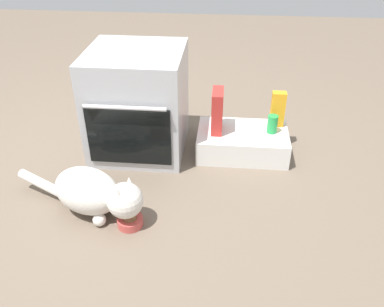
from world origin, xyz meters
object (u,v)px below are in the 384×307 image
(pantry_cabinet, at_px, (242,142))
(cereal_box, at_px, (217,111))
(food_bowl, at_px, (130,221))
(juice_carton, at_px, (278,109))
(soda_can, at_px, (272,124))
(cat, at_px, (94,193))
(oven, at_px, (138,102))

(pantry_cabinet, xyz_separation_m, cereal_box, (-0.17, 0.00, 0.22))
(food_bowl, bearing_deg, juice_carton, 47.00)
(juice_carton, xyz_separation_m, cereal_box, (-0.40, -0.10, 0.02))
(juice_carton, xyz_separation_m, soda_can, (-0.04, -0.10, -0.06))
(food_bowl, relative_size, juice_carton, 0.57)
(pantry_cabinet, distance_m, cat, 1.06)
(cat, height_order, cereal_box, cereal_box)
(pantry_cabinet, bearing_deg, food_bowl, -127.68)
(cereal_box, bearing_deg, soda_can, 0.66)
(pantry_cabinet, relative_size, food_bowl, 4.31)
(food_bowl, height_order, juice_carton, juice_carton)
(food_bowl, bearing_deg, cat, 159.68)
(food_bowl, xyz_separation_m, soda_can, (0.78, 0.78, 0.20))
(food_bowl, height_order, soda_can, soda_can)
(oven, bearing_deg, food_bowl, -82.97)
(oven, distance_m, soda_can, 0.89)
(food_bowl, distance_m, juice_carton, 1.23)
(oven, xyz_separation_m, pantry_cabinet, (0.69, -0.01, -0.26))
(pantry_cabinet, bearing_deg, oven, 178.95)
(pantry_cabinet, distance_m, juice_carton, 0.32)
(cereal_box, bearing_deg, cat, -131.68)
(pantry_cabinet, relative_size, soda_can, 4.95)
(food_bowl, xyz_separation_m, cereal_box, (0.42, 0.77, 0.28))
(cat, bearing_deg, cereal_box, 68.64)
(oven, xyz_separation_m, soda_can, (0.88, -0.01, -0.12))
(oven, distance_m, cereal_box, 0.52)
(pantry_cabinet, xyz_separation_m, soda_can, (0.19, 0.01, 0.14))
(cat, bearing_deg, soda_can, 55.93)
(pantry_cabinet, xyz_separation_m, juice_carton, (0.22, 0.11, 0.20))
(juice_carton, height_order, cereal_box, cereal_box)
(oven, relative_size, food_bowl, 4.95)
(oven, height_order, food_bowl, oven)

